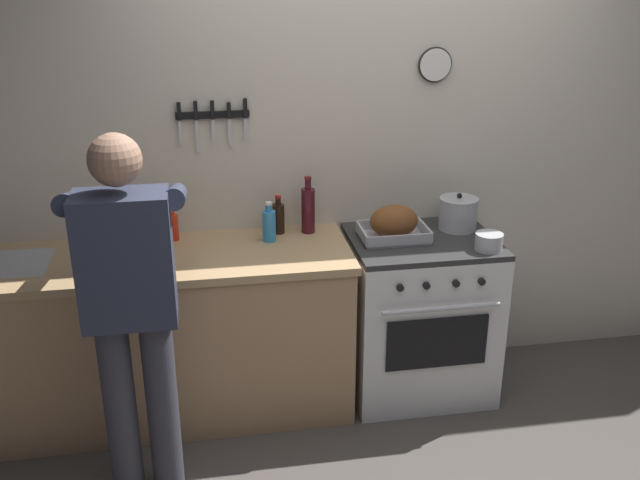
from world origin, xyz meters
TOP-DOWN VIEW (x-y plane):
  - wall_back at (0.00, 1.35)m, footprint 6.00×0.13m
  - counter_block at (-1.21, 0.99)m, footprint 2.03×0.65m
  - stove at (0.22, 0.99)m, footprint 0.76×0.67m
  - person_cook at (-1.23, 0.41)m, footprint 0.51×0.63m
  - roasting_pan at (0.06, 1.01)m, footprint 0.35×0.26m
  - stock_pot at (0.45, 1.10)m, footprint 0.21×0.21m
  - saucepan at (0.50, 0.79)m, footprint 0.14×0.14m
  - cutting_board at (-1.26, 0.95)m, footprint 0.36×0.24m
  - bottle_olive_oil at (-1.33, 1.08)m, footprint 0.07×0.07m
  - bottle_cooking_oil at (-1.12, 1.13)m, footprint 0.07×0.07m
  - bottle_dish_soap at (-0.58, 1.10)m, footprint 0.07×0.07m
  - bottle_hot_sauce at (-1.07, 1.19)m, footprint 0.06×0.06m
  - bottle_soy_sauce at (-0.52, 1.20)m, footprint 0.06×0.06m
  - bottle_wine_red at (-0.36, 1.19)m, footprint 0.07×0.07m

SIDE VIEW (x-z plane):
  - stove at x=0.22m, z-range 0.00..0.90m
  - counter_block at x=-1.21m, z-range 0.01..0.91m
  - cutting_board at x=-1.26m, z-range 0.90..0.92m
  - saucepan at x=0.50m, z-range 0.90..0.99m
  - person_cook at x=-1.23m, z-range 0.12..1.78m
  - bottle_hot_sauce at x=-1.07m, z-range 0.88..1.07m
  - roasting_pan at x=0.06m, z-range 0.89..1.08m
  - bottle_soy_sauce at x=-0.52m, z-range 0.88..1.09m
  - bottle_dish_soap at x=-0.58m, z-range 0.88..1.09m
  - stock_pot at x=0.45m, z-range 0.89..1.09m
  - bottle_olive_oil at x=-1.33m, z-range 0.88..1.14m
  - bottle_cooking_oil at x=-1.12m, z-range 0.88..1.15m
  - bottle_wine_red at x=-0.36m, z-range 0.88..1.18m
  - wall_back at x=0.00m, z-range 0.00..2.60m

